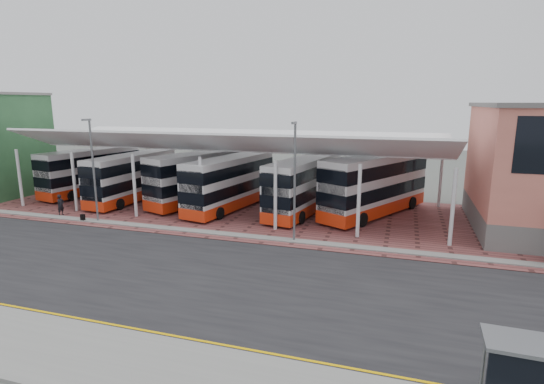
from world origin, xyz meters
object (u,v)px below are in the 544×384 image
Objects in this scene: bus_4 at (305,186)px; bus_5 at (375,185)px; pedestrian at (61,205)px; bus_1 at (133,178)px; bus_3 at (230,183)px; bus_2 at (202,178)px; bus_0 at (92,171)px.

bus_5 is at bearing 19.87° from bus_4.
pedestrian is at bearing -133.64° from bus_5.
bus_4 is 6.45× the size of pedestrian.
bus_1 is 0.96× the size of bus_3.
bus_2 reaches higher than pedestrian.
pedestrian is (3.76, -8.29, -1.36)m from bus_0.
bus_0 is 6.34× the size of pedestrian.
bus_5 is at bearing 10.25° from bus_0.
pedestrian is (-18.96, -7.28, -1.40)m from bus_4.
bus_3 is 14.12m from pedestrian.
bus_1 is 0.95× the size of bus_4.
bus_0 reaches higher than pedestrian.
bus_0 is 0.98× the size of bus_4.
bus_1 is 6.12× the size of pedestrian.
bus_4 is (6.52, 0.75, 0.03)m from bus_3.
bus_1 is at bearing -15.75° from pedestrian.
bus_5 reaches higher than pedestrian.
bus_2 reaches higher than bus_1.
bus_3 is 0.94× the size of bus_5.
bus_2 is at bearing -150.36° from bus_5.
bus_0 is at bearing -175.66° from bus_3.
bus_4 reaches higher than bus_3.
bus_3 is (16.20, -1.76, 0.01)m from bus_0.
bus_0 is at bearing 168.11° from bus_1.
pedestrian is at bearing -119.86° from bus_2.
bus_3 is 0.99× the size of bus_4.
bus_2 is at bearing 13.34° from bus_1.
bus_1 is 6.77m from bus_2.
pedestrian is at bearing -106.29° from bus_1.
bus_1 is 0.91× the size of bus_5.
pedestrian is at bearing -55.32° from bus_0.
bus_5 is 6.75× the size of pedestrian.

